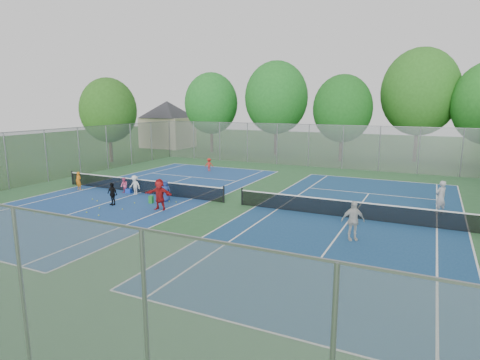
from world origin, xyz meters
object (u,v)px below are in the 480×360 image
Objects in this scene: net_left at (141,186)px; net_right at (351,210)px; ball_crate at (129,191)px; instructor at (441,197)px; ball_hopper at (151,200)px.

net_right is (14.00, 0.00, 0.00)m from net_left.
instructor reaches higher than ball_crate.
net_left is 0.85m from ball_crate.
ball_hopper is (2.48, -2.04, -0.22)m from net_left.
net_left is 18.47m from instructor.
net_left is at bearing 30.98° from ball_crate.
ball_crate is at bearing -149.02° from net_left.
net_left is at bearing 140.58° from ball_hopper.
ball_crate is 0.75× the size of ball_hopper.
net_right reaches higher than ball_crate.
instructor is at bearing 9.28° from net_left.
ball_hopper is 16.54m from instructor.
net_left is 6.91× the size of instructor.
net_left is 3.21m from ball_hopper.
ball_hopper reaches higher than ball_crate.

